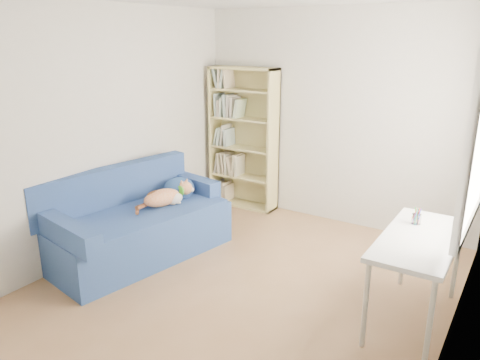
% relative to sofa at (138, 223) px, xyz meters
% --- Properties ---
extents(ground, '(4.00, 4.00, 0.00)m').
position_rel_sofa_xyz_m(ground, '(1.32, 0.06, -0.35)').
color(ground, olive).
rests_on(ground, ground).
extents(room_shell, '(3.54, 4.04, 2.62)m').
position_rel_sofa_xyz_m(room_shell, '(1.42, 0.10, 1.28)').
color(room_shell, silver).
rests_on(room_shell, ground).
extents(sofa, '(1.22, 2.05, 0.93)m').
position_rel_sofa_xyz_m(sofa, '(0.00, 0.00, 0.00)').
color(sofa, navy).
rests_on(sofa, ground).
extents(bookshelf, '(0.94, 0.29, 1.88)m').
position_rel_sofa_xyz_m(bookshelf, '(0.13, 1.90, 0.51)').
color(bookshelf, '#CEBD6F').
rests_on(bookshelf, ground).
extents(desk, '(0.55, 1.21, 0.75)m').
position_rel_sofa_xyz_m(desk, '(2.78, 0.32, 0.32)').
color(desk, silver).
rests_on(desk, ground).
extents(pen_cup, '(0.08, 0.08, 0.14)m').
position_rel_sofa_xyz_m(pen_cup, '(2.68, 0.58, 0.45)').
color(pen_cup, white).
rests_on(pen_cup, desk).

